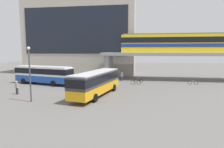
% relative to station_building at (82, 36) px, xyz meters
% --- Properties ---
extents(ground_plane, '(120.00, 120.00, 0.00)m').
position_rel_station_building_xyz_m(ground_plane, '(8.16, -14.28, -9.76)').
color(ground_plane, '#605E5B').
extents(station_building, '(27.93, 11.60, 19.50)m').
position_rel_station_building_xyz_m(station_building, '(0.00, 0.00, 0.00)').
color(station_building, '#B2A899').
rests_on(station_building, ground_plane).
extents(elevated_platform, '(28.53, 6.39, 5.57)m').
position_rel_station_building_xyz_m(elevated_platform, '(21.79, -9.29, -4.99)').
color(elevated_platform, gray).
rests_on(elevated_platform, ground_plane).
extents(train, '(20.81, 2.96, 3.84)m').
position_rel_station_building_xyz_m(train, '(21.92, -9.29, -2.22)').
color(train, yellow).
rests_on(train, elevated_platform).
extents(bus_main, '(4.72, 11.33, 3.22)m').
position_rel_station_building_xyz_m(bus_main, '(9.77, -25.40, -7.77)').
color(bus_main, orange).
rests_on(bus_main, ground_plane).
extents(bus_secondary, '(11.33, 5.02, 3.22)m').
position_rel_station_building_xyz_m(bus_secondary, '(-1.56, -18.32, -7.77)').
color(bus_secondary, '#1E4CB2').
rests_on(bus_secondary, ground_plane).
extents(bicycle_red, '(1.78, 0.33, 1.04)m').
position_rel_station_building_xyz_m(bicycle_red, '(15.16, -13.80, -9.40)').
color(bicycle_red, black).
rests_on(bicycle_red, ground_plane).
extents(bicycle_silver, '(1.79, 0.09, 1.04)m').
position_rel_station_building_xyz_m(bicycle_silver, '(24.85, -14.56, -9.40)').
color(bicycle_silver, black).
rests_on(bicycle_silver, ground_plane).
extents(bicycle_brown, '(1.78, 0.31, 1.04)m').
position_rel_station_building_xyz_m(bicycle_brown, '(14.75, -16.10, -9.40)').
color(bicycle_brown, black).
rests_on(bicycle_brown, ground_plane).
extents(pedestrian_waiting_near_stop, '(0.34, 0.45, 1.74)m').
position_rel_station_building_xyz_m(pedestrian_waiting_near_stop, '(11.85, -12.44, -8.93)').
color(pedestrian_waiting_near_stop, navy).
rests_on(pedestrian_waiting_near_stop, ground_plane).
extents(pedestrian_walking_across, '(0.46, 0.38, 1.81)m').
position_rel_station_building_xyz_m(pedestrian_walking_across, '(-1.26, -26.33, -8.90)').
color(pedestrian_walking_across, '#26262D').
rests_on(pedestrian_walking_across, ground_plane).
extents(lamp_post, '(0.36, 0.36, 6.45)m').
position_rel_station_building_xyz_m(lamp_post, '(2.88, -29.69, -5.96)').
color(lamp_post, '#3F3F44').
rests_on(lamp_post, ground_plane).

